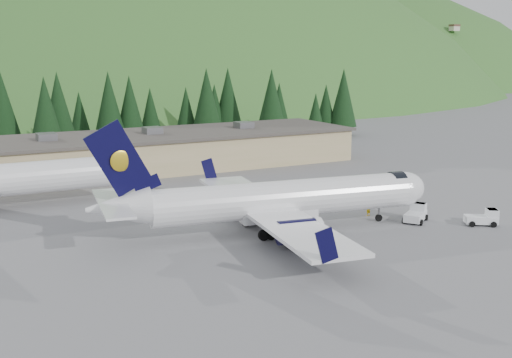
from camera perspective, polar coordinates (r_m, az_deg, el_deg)
The scene contains 8 objects.
ground at distance 62.10m, azimuth 2.63°, elevation -4.58°, with size 600.00×600.00×0.00m, color slate.
airliner at distance 60.98m, azimuth 1.79°, elevation -1.95°, with size 34.02×32.06×11.30m.
baggage_tug_a at distance 67.15m, azimuth 14.05°, elevation -3.00°, with size 3.62×3.19×1.74m.
baggage_tug_b at distance 67.59m, azimuth 19.61°, elevation -3.27°, with size 3.44×3.00×1.65m.
terminal_building at distance 93.95m, azimuth -12.02°, elevation 2.26°, with size 71.00×17.00×6.10m.
ramp_worker at distance 68.22m, azimuth 9.95°, elevation -2.58°, with size 0.59×0.39×1.63m, color yellow.
tree_line at distance 114.37m, azimuth -17.80°, elevation 6.00°, with size 110.42×17.19×13.90m.
hills at distance 289.65m, azimuth -9.72°, elevation -9.02°, with size 614.00×330.00×300.00m.
Camera 1 is at (-30.73, -51.22, 16.98)m, focal length 45.00 mm.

